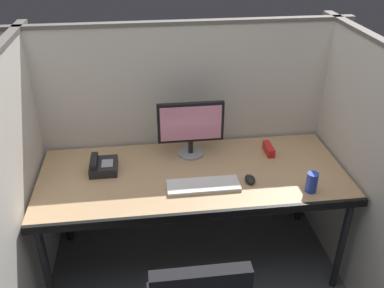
% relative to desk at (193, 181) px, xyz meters
% --- Properties ---
extents(cubicle_partition_rear, '(2.21, 0.06, 1.57)m').
position_rel_desk_xyz_m(cubicle_partition_rear, '(0.00, 0.46, 0.10)').
color(cubicle_partition_rear, beige).
rests_on(cubicle_partition_rear, ground).
extents(cubicle_partition_left, '(0.06, 1.41, 1.57)m').
position_rel_desk_xyz_m(cubicle_partition_left, '(-0.99, -0.09, 0.10)').
color(cubicle_partition_left, beige).
rests_on(cubicle_partition_left, ground).
extents(cubicle_partition_right, '(0.06, 1.41, 1.57)m').
position_rel_desk_xyz_m(cubicle_partition_right, '(0.99, -0.09, 0.10)').
color(cubicle_partition_right, beige).
rests_on(cubicle_partition_right, ground).
extents(desk, '(1.90, 0.80, 0.74)m').
position_rel_desk_xyz_m(desk, '(0.00, 0.00, 0.00)').
color(desk, tan).
rests_on(desk, ground).
extents(monitor_center, '(0.43, 0.17, 0.37)m').
position_rel_desk_xyz_m(monitor_center, '(0.01, 0.24, 0.27)').
color(monitor_center, gray).
rests_on(monitor_center, desk).
extents(keyboard_main, '(0.43, 0.15, 0.02)m').
position_rel_desk_xyz_m(keyboard_main, '(0.04, -0.14, 0.06)').
color(keyboard_main, silver).
rests_on(keyboard_main, desk).
extents(computer_mouse, '(0.06, 0.10, 0.04)m').
position_rel_desk_xyz_m(computer_mouse, '(0.33, -0.12, 0.07)').
color(computer_mouse, black).
rests_on(computer_mouse, desk).
extents(soda_can, '(0.07, 0.07, 0.12)m').
position_rel_desk_xyz_m(soda_can, '(0.65, -0.26, 0.11)').
color(soda_can, '#263FB2').
rests_on(soda_can, desk).
extents(desk_phone, '(0.17, 0.19, 0.09)m').
position_rel_desk_xyz_m(desk_phone, '(-0.56, 0.11, 0.08)').
color(desk_phone, black).
rests_on(desk_phone, desk).
extents(red_stapler, '(0.04, 0.15, 0.06)m').
position_rel_desk_xyz_m(red_stapler, '(0.54, 0.19, 0.08)').
color(red_stapler, red).
rests_on(red_stapler, desk).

